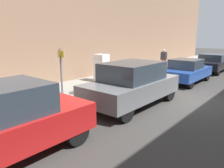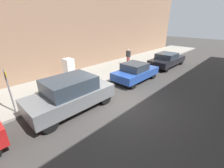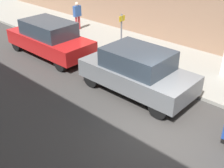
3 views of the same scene
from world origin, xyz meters
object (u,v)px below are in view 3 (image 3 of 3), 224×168
Objects in this scene: street_sign_post at (121,35)px; parked_suv_red at (49,38)px; parked_suv_gray at (137,71)px; pedestrian_walking_far at (77,14)px.

street_sign_post reaches higher than parked_suv_red.
parked_suv_gray is at bearing 53.35° from street_sign_post.
parked_suv_red is at bearing -63.04° from street_sign_post.
pedestrian_walking_far is 0.38× the size of parked_suv_gray.
parked_suv_red is (3.41, 1.80, -0.21)m from pedestrian_walking_far.
street_sign_post is 2.79m from parked_suv_gray.
parked_suv_gray is (1.64, 2.21, -0.48)m from street_sign_post.
parked_suv_gray is (-0.00, 5.44, 0.01)m from parked_suv_red.
parked_suv_red is (1.64, -3.23, -0.49)m from street_sign_post.
pedestrian_walking_far is at bearing -152.16° from parked_suv_red.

